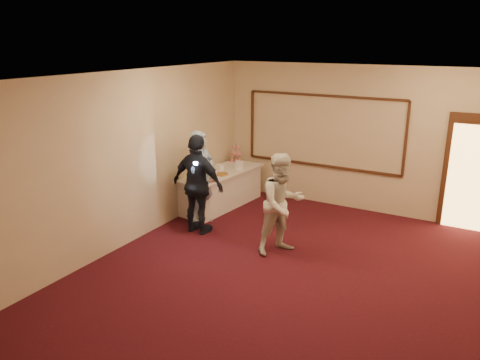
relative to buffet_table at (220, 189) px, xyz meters
name	(u,v)px	position (x,y,z in m)	size (l,w,h in m)	color
floor	(289,278)	(2.59, -2.20, -0.39)	(7.00, 7.00, 0.00)	black
room_walls	(293,148)	(2.59, -2.20, 1.64)	(6.04, 7.04, 3.02)	beige
wall_molding	(323,131)	(1.79, 1.27, 1.21)	(3.45, 0.04, 1.55)	#361810
doorway	(473,174)	(4.74, 1.25, 0.69)	(1.05, 0.07, 2.20)	#361810
buffet_table	(220,189)	(0.00, 0.00, 0.00)	(1.05, 2.21, 0.77)	silver
pavlova_tray	(202,179)	(0.09, -0.84, 0.47)	(0.50, 0.59, 0.19)	#A9ABAF
cupcake_stand	(236,154)	(-0.16, 0.95, 0.54)	(0.31, 0.31, 0.45)	#E7568B
plate_stack_a	(220,168)	(-0.03, 0.06, 0.46)	(0.17, 0.17, 0.15)	white
plate_stack_b	(239,165)	(0.21, 0.43, 0.46)	(0.20, 0.20, 0.16)	white
tart	(222,175)	(0.20, -0.24, 0.41)	(0.27, 0.27, 0.05)	white
man	(201,178)	(0.18, -0.97, 0.53)	(0.67, 0.44, 1.83)	#93BAE8
woman	(282,204)	(2.09, -1.42, 0.47)	(0.84, 0.65, 1.72)	beige
guest	(198,185)	(0.40, -1.41, 0.54)	(1.09, 0.45, 1.86)	black
camera_flash	(196,163)	(0.47, -1.56, 0.99)	(0.07, 0.04, 0.05)	white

